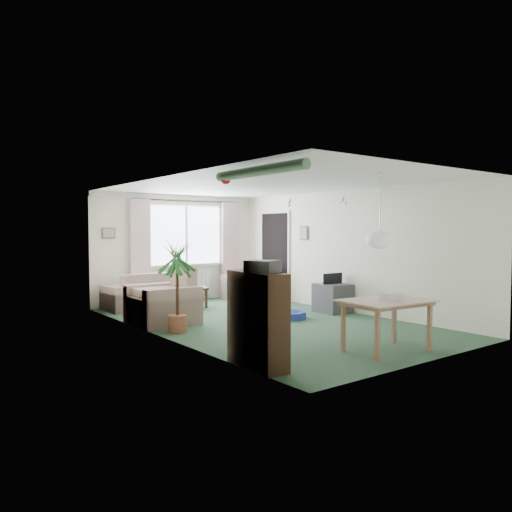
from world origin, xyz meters
TOP-DOWN VIEW (x-y plane):
  - ground at (0.00, 0.00)m, footprint 6.50×6.50m
  - window at (0.20, 3.23)m, footprint 1.80×0.03m
  - curtain_rod at (0.20, 3.15)m, footprint 2.60×0.03m
  - curtain_left at (-0.95, 3.13)m, footprint 0.45×0.08m
  - curtain_right at (1.35, 3.13)m, footprint 0.45×0.08m
  - radiator at (0.20, 3.19)m, footprint 1.20×0.10m
  - doorway at (1.99, 2.20)m, footprint 0.03×0.95m
  - pendant_lamp at (0.20, -2.30)m, footprint 0.36×0.36m
  - tinsel_garland at (-1.92, -2.30)m, footprint 1.60×1.60m
  - bauble_cluster_a at (1.30, 0.90)m, footprint 0.20×0.20m
  - bauble_cluster_b at (1.60, -0.30)m, footprint 0.20×0.20m
  - wall_picture_back at (-1.60, 3.23)m, footprint 0.28×0.03m
  - wall_picture_right at (1.98, 1.20)m, footprint 0.03×0.24m
  - sofa at (-1.10, 2.75)m, footprint 1.52×0.85m
  - armchair_corner at (1.48, 2.57)m, footprint 1.03×0.99m
  - armchair_left at (-1.50, 1.00)m, footprint 1.05×1.11m
  - coffee_table at (-0.35, 2.33)m, footprint 1.07×0.81m
  - photo_frame at (-0.32, 2.29)m, footprint 0.12×0.05m
  - bookshelf at (-1.84, -2.17)m, footprint 0.38×0.94m
  - hifi_box at (-1.83, -2.26)m, footprint 0.38×0.42m
  - houseplant at (-1.65, 0.17)m, footprint 0.78×0.78m
  - dining_table at (-0.01, -2.60)m, footprint 1.12×0.80m
  - gift_box at (-0.00, -2.66)m, footprint 0.26×0.19m
  - tv_cube at (1.70, 0.06)m, footprint 0.59×0.64m
  - pet_bed at (0.55, 0.06)m, footprint 0.76×0.76m

SIDE VIEW (x-z plane):
  - ground at x=0.00m, z-range 0.00..0.00m
  - pet_bed at x=0.55m, z-range 0.00..0.13m
  - coffee_table at x=-0.35m, z-range 0.00..0.43m
  - tv_cube at x=1.70m, z-range 0.00..0.56m
  - dining_table at x=-0.01m, z-range 0.00..0.67m
  - sofa at x=-1.10m, z-range 0.00..0.74m
  - radiator at x=0.20m, z-range 0.12..0.68m
  - armchair_corner at x=1.48m, z-range 0.00..0.84m
  - armchair_left at x=-1.50m, z-range 0.00..0.96m
  - photo_frame at x=-0.32m, z-range 0.43..0.59m
  - bookshelf at x=-1.84m, z-range 0.00..1.13m
  - gift_box at x=0.00m, z-range 0.67..0.79m
  - houseplant at x=-1.65m, z-range 0.00..1.47m
  - doorway at x=1.99m, z-range 0.00..2.00m
  - hifi_box at x=-1.83m, z-range 1.13..1.27m
  - curtain_left at x=-0.95m, z-range 0.27..2.27m
  - curtain_right at x=1.35m, z-range 0.27..2.27m
  - pendant_lamp at x=0.20m, z-range 1.30..1.66m
  - window at x=0.20m, z-range 0.85..2.15m
  - wall_picture_back at x=-1.60m, z-range 1.44..1.66m
  - wall_picture_right at x=1.98m, z-range 1.40..1.70m
  - bauble_cluster_a at x=1.30m, z-range 2.12..2.32m
  - bauble_cluster_b at x=1.60m, z-range 2.12..2.32m
  - curtain_rod at x=0.20m, z-range 2.25..2.29m
  - tinsel_garland at x=-1.92m, z-range 2.22..2.34m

